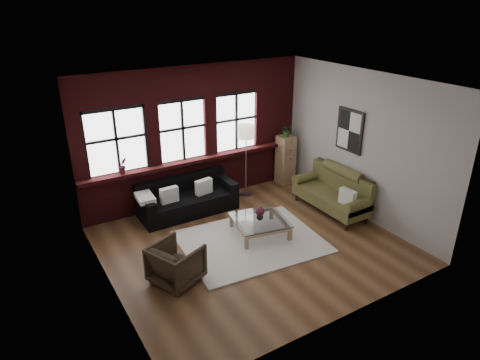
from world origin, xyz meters
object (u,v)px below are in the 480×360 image
drawer_chest (285,160)px  floor_lamp (246,158)px  vase (260,216)px  vintage_settee (331,191)px  dark_sofa (188,196)px  coffee_table (260,227)px  armchair (176,263)px

drawer_chest → floor_lamp: (-1.29, -0.13, 0.33)m
floor_lamp → vase: bearing=-113.1°
vintage_settee → floor_lamp: 2.14m
vase → vintage_settee: bearing=0.7°
vase → dark_sofa: bearing=117.3°
drawer_chest → coffee_table: bearing=-137.3°
coffee_table → vintage_settee: bearing=0.7°
vase → floor_lamp: bearing=66.9°
dark_sofa → vase: (0.86, -1.66, 0.02)m
dark_sofa → armchair: 2.56m
vintage_settee → floor_lamp: floor_lamp is taller
vintage_settee → vase: bearing=-179.3°
drawer_chest → vintage_settee: bearing=-92.7°
coffee_table → dark_sofa: bearing=117.3°
coffee_table → drawer_chest: bearing=42.7°
vintage_settee → floor_lamp: (-1.20, 1.72, 0.46)m
vintage_settee → coffee_table: 1.97m
armchair → drawer_chest: size_ratio=0.61×
dark_sofa → vintage_settee: 3.24m
armchair → coffee_table: (2.10, 0.58, -0.19)m
coffee_table → armchair: bearing=-164.6°
armchair → vase: 2.18m
vintage_settee → drawer_chest: drawer_chest is taller
coffee_table → drawer_chest: drawer_chest is taller
armchair → dark_sofa: bearing=-51.9°
coffee_table → floor_lamp: (0.74, 1.74, 0.80)m
vase → armchair: bearing=-164.6°
armchair → coffee_table: 2.19m
dark_sofa → floor_lamp: size_ratio=1.13×
vintage_settee → drawer_chest: (0.09, 1.85, 0.13)m
coffee_table → drawer_chest: (2.03, 1.87, 0.47)m
armchair → floor_lamp: (2.84, 2.32, 0.61)m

